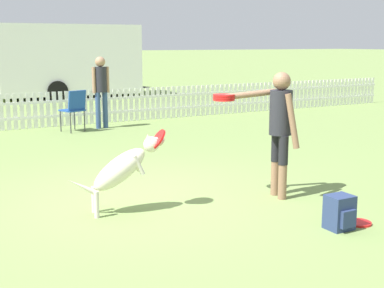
{
  "coord_description": "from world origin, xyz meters",
  "views": [
    {
      "loc": [
        -2.66,
        -5.97,
        1.93
      ],
      "look_at": [
        0.34,
        -0.54,
        0.76
      ],
      "focal_mm": 50.0,
      "sensor_mm": 36.0,
      "label": 1
    }
  ],
  "objects_px": {
    "handler_person": "(276,120)",
    "backpack_on_grass": "(340,213)",
    "leaping_dog": "(123,167)",
    "folding_chair_blue_left": "(74,107)",
    "spectator_standing": "(101,85)",
    "equipment_trailer": "(67,60)",
    "frisbee_near_handler": "(359,223)"
  },
  "relations": [
    {
      "from": "handler_person",
      "to": "backpack_on_grass",
      "type": "distance_m",
      "value": 1.53
    },
    {
      "from": "handler_person",
      "to": "leaping_dog",
      "type": "distance_m",
      "value": 1.99
    },
    {
      "from": "folding_chair_blue_left",
      "to": "spectator_standing",
      "type": "relative_size",
      "value": 0.57
    },
    {
      "from": "leaping_dog",
      "to": "handler_person",
      "type": "bearing_deg",
      "value": 90.42
    },
    {
      "from": "leaping_dog",
      "to": "equipment_trailer",
      "type": "height_order",
      "value": "equipment_trailer"
    },
    {
      "from": "folding_chair_blue_left",
      "to": "equipment_trailer",
      "type": "xyz_separation_m",
      "value": [
        2.0,
        7.51,
        0.79
      ]
    },
    {
      "from": "folding_chair_blue_left",
      "to": "leaping_dog",
      "type": "bearing_deg",
      "value": 59.18
    },
    {
      "from": "frisbee_near_handler",
      "to": "spectator_standing",
      "type": "relative_size",
      "value": 0.17
    },
    {
      "from": "folding_chair_blue_left",
      "to": "equipment_trailer",
      "type": "relative_size",
      "value": 0.16
    },
    {
      "from": "backpack_on_grass",
      "to": "spectator_standing",
      "type": "bearing_deg",
      "value": 89.23
    },
    {
      "from": "frisbee_near_handler",
      "to": "folding_chair_blue_left",
      "type": "bearing_deg",
      "value": 96.85
    },
    {
      "from": "handler_person",
      "to": "frisbee_near_handler",
      "type": "distance_m",
      "value": 1.62
    },
    {
      "from": "backpack_on_grass",
      "to": "handler_person",
      "type": "bearing_deg",
      "value": 83.98
    },
    {
      "from": "backpack_on_grass",
      "to": "equipment_trailer",
      "type": "height_order",
      "value": "equipment_trailer"
    },
    {
      "from": "leaping_dog",
      "to": "equipment_trailer",
      "type": "distance_m",
      "value": 13.74
    },
    {
      "from": "leaping_dog",
      "to": "folding_chair_blue_left",
      "type": "xyz_separation_m",
      "value": [
        1.19,
        5.82,
        0.02
      ]
    },
    {
      "from": "frisbee_near_handler",
      "to": "folding_chair_blue_left",
      "type": "distance_m",
      "value": 7.51
    },
    {
      "from": "spectator_standing",
      "to": "handler_person",
      "type": "bearing_deg",
      "value": 83.66
    },
    {
      "from": "frisbee_near_handler",
      "to": "equipment_trailer",
      "type": "xyz_separation_m",
      "value": [
        1.11,
        14.95,
        1.33
      ]
    },
    {
      "from": "backpack_on_grass",
      "to": "folding_chair_blue_left",
      "type": "bearing_deg",
      "value": 94.51
    },
    {
      "from": "leaping_dog",
      "to": "folding_chair_blue_left",
      "type": "relative_size",
      "value": 1.25
    },
    {
      "from": "handler_person",
      "to": "frisbee_near_handler",
      "type": "xyz_separation_m",
      "value": [
        0.17,
        -1.27,
        -0.98
      ]
    },
    {
      "from": "handler_person",
      "to": "folding_chair_blue_left",
      "type": "relative_size",
      "value": 1.72
    },
    {
      "from": "leaping_dog",
      "to": "frisbee_near_handler",
      "type": "bearing_deg",
      "value": 62.71
    },
    {
      "from": "leaping_dog",
      "to": "frisbee_near_handler",
      "type": "xyz_separation_m",
      "value": [
        2.08,
        -1.62,
        -0.52
      ]
    },
    {
      "from": "equipment_trailer",
      "to": "spectator_standing",
      "type": "bearing_deg",
      "value": -97.09
    },
    {
      "from": "spectator_standing",
      "to": "equipment_trailer",
      "type": "bearing_deg",
      "value": -106.83
    },
    {
      "from": "spectator_standing",
      "to": "equipment_trailer",
      "type": "distance_m",
      "value": 7.44
    },
    {
      "from": "equipment_trailer",
      "to": "leaping_dog",
      "type": "bearing_deg",
      "value": -100.36
    },
    {
      "from": "equipment_trailer",
      "to": "frisbee_near_handler",
      "type": "bearing_deg",
      "value": -91.15
    },
    {
      "from": "leaping_dog",
      "to": "backpack_on_grass",
      "type": "height_order",
      "value": "leaping_dog"
    },
    {
      "from": "leaping_dog",
      "to": "equipment_trailer",
      "type": "bearing_deg",
      "value": 177.13
    }
  ]
}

